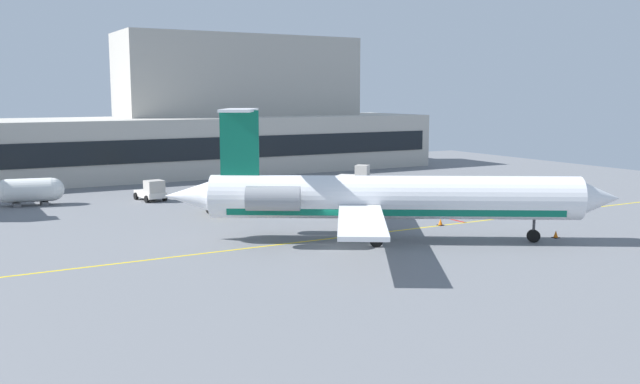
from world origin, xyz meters
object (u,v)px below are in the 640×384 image
object	(u,v)px
baggage_tug	(357,175)
pushback_tractor	(152,191)
belt_loader	(230,204)
regional_jet	(385,198)
fuel_tank	(30,190)

from	to	relation	value
baggage_tug	pushback_tractor	distance (m)	24.58
baggage_tug	belt_loader	world-z (taller)	baggage_tug
belt_loader	baggage_tug	bearing A→B (deg)	29.88
pushback_tractor	regional_jet	bearing A→B (deg)	-71.09
pushback_tractor	fuel_tank	xyz separation A→B (m)	(-10.86, 2.72, 0.49)
baggage_tug	fuel_tank	bearing A→B (deg)	177.20
fuel_tank	baggage_tug	bearing A→B (deg)	-2.80
baggage_tug	belt_loader	size ratio (longest dim) A/B	0.96
baggage_tug	belt_loader	distance (m)	23.98
regional_jet	belt_loader	xyz separation A→B (m)	(-5.45, 15.93, -2.22)
pushback_tractor	belt_loader	distance (m)	11.59
baggage_tug	pushback_tractor	size ratio (longest dim) A/B	0.95
baggage_tug	fuel_tank	xyz separation A→B (m)	(-35.41, 1.73, 0.44)
regional_jet	belt_loader	world-z (taller)	regional_jet
pushback_tractor	belt_loader	xyz separation A→B (m)	(3.76, -10.96, -0.02)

